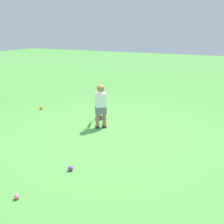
% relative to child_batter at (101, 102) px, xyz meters
% --- Properties ---
extents(ground_plane, '(40.00, 40.00, 0.00)m').
position_rel_child_batter_xyz_m(ground_plane, '(0.40, 0.35, -0.65)').
color(ground_plane, '#519942').
extents(child_batter, '(0.76, 0.41, 1.08)m').
position_rel_child_batter_xyz_m(child_batter, '(0.00, 0.00, 0.00)').
color(child_batter, '#232328').
rests_on(child_batter, ground).
extents(play_ball_far_right, '(0.09, 0.09, 0.09)m').
position_rel_child_batter_xyz_m(play_ball_far_right, '(2.04, 0.47, -0.60)').
color(play_ball_far_right, purple).
rests_on(play_ball_far_right, ground).
extents(play_ball_far_left, '(0.08, 0.08, 0.08)m').
position_rel_child_batter_xyz_m(play_ball_far_left, '(3.03, 0.20, -0.61)').
color(play_ball_far_left, pink).
rests_on(play_ball_far_left, ground).
extents(play_ball_midfield, '(0.10, 0.10, 0.10)m').
position_rel_child_batter_xyz_m(play_ball_midfield, '(-0.54, -2.32, -0.60)').
color(play_ball_midfield, orange).
rests_on(play_ball_midfield, ground).
extents(batting_tee, '(0.28, 0.28, 0.62)m').
position_rel_child_batter_xyz_m(batting_tee, '(-0.55, -0.31, -0.55)').
color(batting_tee, black).
rests_on(batting_tee, ground).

